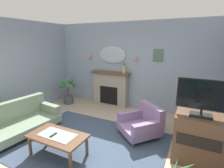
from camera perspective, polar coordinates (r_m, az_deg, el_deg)
floor at (r=3.84m, az=-9.85°, el=-21.19°), size 6.26×6.39×0.10m
wall_back at (r=5.63m, az=6.19°, el=6.05°), size 6.26×0.10×2.75m
patterned_rug at (r=3.95m, az=-8.09°, el=-19.11°), size 3.20×2.40×0.01m
fireplace at (r=5.85m, az=-0.55°, el=-1.66°), size 1.36×0.36×1.16m
mantel_vase_centre at (r=5.45m, az=4.01°, el=5.75°), size 0.10×0.10×0.40m
wall_mirror at (r=5.77m, az=0.06°, el=9.65°), size 0.96×0.06×0.56m
wall_sconce_left at (r=6.15m, az=-7.36°, el=9.35°), size 0.14×0.14×0.14m
wall_sconce_right at (r=5.40m, az=8.03°, el=8.68°), size 0.14×0.14×0.14m
framed_picture at (r=5.29m, az=15.05°, el=9.20°), size 0.28×0.03×0.36m
coffee_table at (r=3.55m, az=-17.61°, el=-16.64°), size 1.10×0.60×0.45m
tv_remote at (r=3.52m, az=-18.92°, el=-15.78°), size 0.04×0.16×0.02m
floral_couch at (r=4.73m, az=-28.69°, el=-10.63°), size 1.05×1.80×0.76m
armchair_near_fireplace at (r=4.16m, az=10.04°, el=-12.59°), size 1.14×1.14×0.71m
tv_cabinet at (r=3.59m, az=26.53°, el=-15.96°), size 0.80×0.57×0.90m
tv_flatscreen at (r=3.26m, az=28.06°, el=-3.85°), size 0.84×0.24×0.65m
potted_plant_tall_palm at (r=6.21m, az=-14.49°, el=-1.82°), size 0.63×0.66×0.97m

